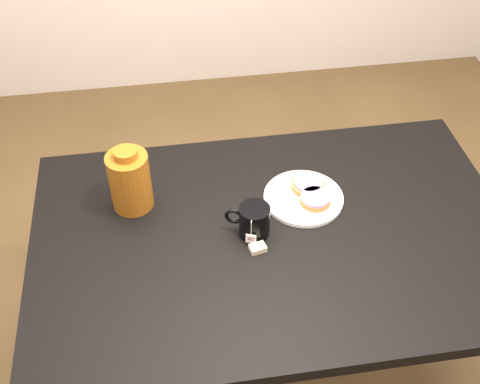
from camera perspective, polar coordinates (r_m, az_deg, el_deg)
The scene contains 8 objects.
ground_plane at distance 2.35m, azimuth 2.52°, elevation -16.37°, with size 4.00×4.00×0.00m, color brown.
table at distance 1.81m, azimuth 3.16°, elevation -5.68°, with size 1.40×0.90×0.75m.
plate at distance 1.85m, azimuth 6.04°, elevation -0.51°, with size 0.24×0.24×0.02m.
bagel_back at distance 1.86m, azimuth 6.49°, elevation 0.71°, with size 0.13×0.13×0.03m.
bagel_front at distance 1.82m, azimuth 7.15°, elevation -0.68°, with size 0.12×0.12×0.03m.
mug at distance 1.71m, azimuth 1.30°, elevation -2.72°, with size 0.14×0.11×0.10m.
teabag_pouch at distance 1.69m, azimuth 1.70°, elevation -5.34°, with size 0.04×0.03×0.02m, color #C6B793.
bagel_package at distance 1.79m, azimuth -10.40°, elevation 1.11°, with size 0.15×0.15×0.21m.
Camera 1 is at (-0.28, -1.15, 2.03)m, focal length 45.00 mm.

